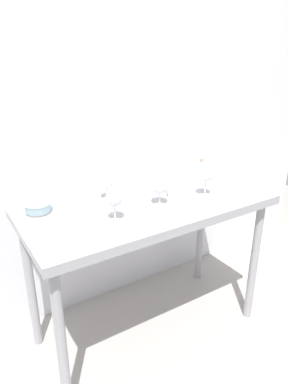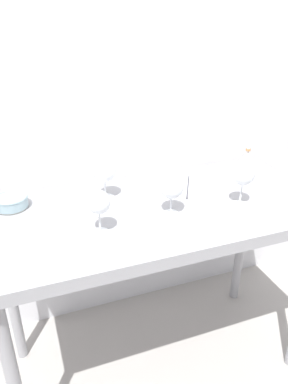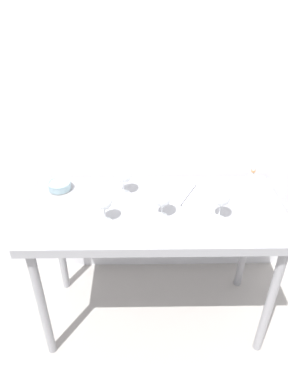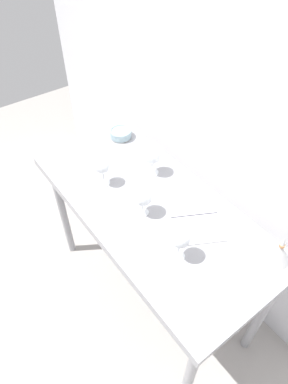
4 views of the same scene
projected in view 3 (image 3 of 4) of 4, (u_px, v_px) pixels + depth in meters
The scene contains 11 objects.
ground_plane at pixel (154, 313), 2.42m from camera, with size 6.00×6.00×0.00m, color #9D9893.
back_wall at pixel (154, 106), 2.11m from camera, with size 3.80×0.04×2.60m, color silver.
steel_counter at pixel (156, 224), 1.98m from camera, with size 1.40×0.65×0.90m.
wine_glass_near_left at pixel (104, 202), 1.76m from camera, with size 0.08×0.08×0.17m.
wine_glass_far_left at pixel (123, 175), 1.97m from camera, with size 0.10×0.10×0.18m.
wine_glass_near_right at pixel (221, 198), 1.77m from camera, with size 0.09×0.09×0.18m.
wine_glass_near_center at pixel (162, 198), 1.80m from camera, with size 0.10×0.10×0.17m.
open_notebook at pixel (189, 195), 2.02m from camera, with size 0.40×0.36×0.01m.
tasting_sheet_upper at pixel (92, 201), 1.98m from camera, with size 0.19×0.23×0.00m, color white.
tasting_bowl at pixel (60, 185), 2.06m from camera, with size 0.14×0.14×0.05m.
decanter_funnel at pixel (252, 178), 2.10m from camera, with size 0.12×0.12×0.14m.
Camera 3 is at (-0.09, -1.55, 2.03)m, focal length 32.86 mm.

